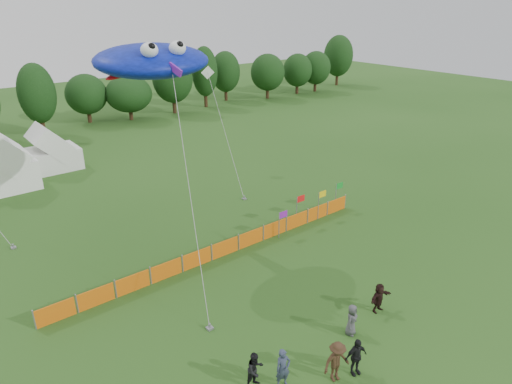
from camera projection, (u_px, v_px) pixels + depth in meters
ground at (335, 332)px, 21.51m from camera, size 160.00×160.00×0.00m
treeline at (59, 95)px, 53.14m from camera, size 104.57×8.78×8.36m
tent_left at (4, 165)px, 37.27m from camera, size 4.50×4.50×3.97m
tent_right at (52, 152)px, 41.57m from camera, size 4.53×3.62×3.20m
barrier_fence at (225, 248)px, 27.78m from camera, size 21.90×0.06×1.00m
flag_row at (311, 204)px, 31.56m from camera, size 6.73×0.61×2.22m
spectator_a at (283, 368)px, 18.21m from camera, size 0.72×0.56×1.77m
spectator_b at (255, 370)px, 18.22m from camera, size 0.82×0.65×1.64m
spectator_c at (337, 362)px, 18.48m from camera, size 1.32×0.92×1.87m
spectator_d at (356, 357)px, 18.82m from camera, size 1.10×0.68×1.74m
spectator_e at (352, 320)px, 21.12m from camera, size 0.90×0.74×1.58m
spectator_f at (379, 298)px, 22.69m from camera, size 1.46×0.47×1.57m
stingray_kite at (149, 60)px, 24.93m from camera, size 6.76×16.99×12.59m
small_kite_white at (218, 106)px, 38.90m from camera, size 3.40×9.00×9.12m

